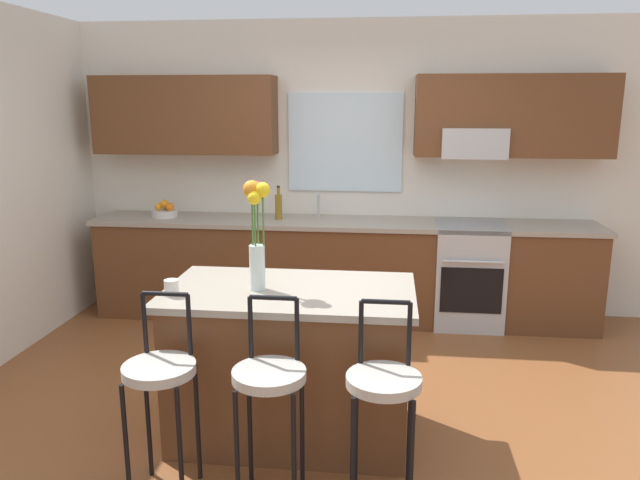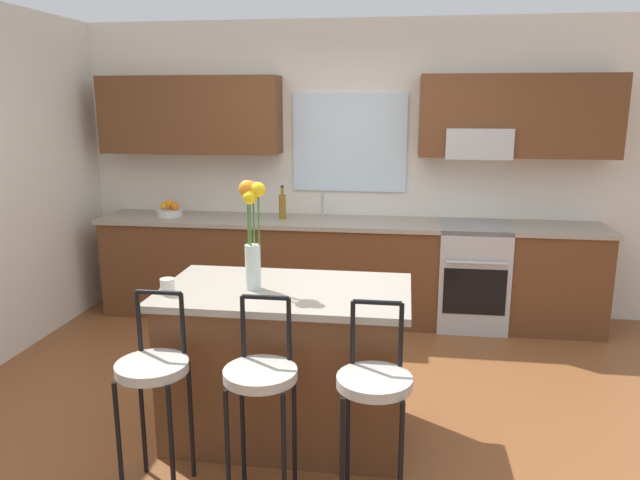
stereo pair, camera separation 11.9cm
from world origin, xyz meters
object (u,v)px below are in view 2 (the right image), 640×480
oven_range (471,275)px  kitchen_island (287,362)px  bottle_olive_oil (282,206)px  bar_stool_far (374,390)px  flower_vase (252,223)px  mug_ceramic (167,286)px  bar_stool_middle (261,383)px  fruit_bowl_oranges (170,210)px  bar_stool_near (153,376)px

oven_range → kitchen_island: 2.41m
kitchen_island → bottle_olive_oil: size_ratio=4.65×
kitchen_island → bar_stool_far: bearing=-48.7°
flower_vase → bottle_olive_oil: (-0.26, 2.09, -0.26)m
kitchen_island → oven_range: bearing=58.1°
flower_vase → mug_ceramic: (-0.45, -0.17, -0.34)m
kitchen_island → bottle_olive_oil: bearing=102.1°
flower_vase → bar_stool_middle: bearing=-73.3°
fruit_bowl_oranges → bar_stool_near: bearing=-70.1°
oven_range → fruit_bowl_oranges: (-2.80, 0.03, 0.51)m
bar_stool_far → fruit_bowl_oranges: fruit_bowl_oranges is taller
mug_ceramic → fruit_bowl_oranges: size_ratio=0.38×
mug_ceramic → bar_stool_middle: bearing=-34.2°
kitchen_island → bar_stool_near: bar_stool_near is taller
bar_stool_far → mug_ceramic: (-1.18, 0.43, 0.33)m
oven_range → bar_stool_near: bearing=-124.3°
bar_stool_near → bottle_olive_oil: 2.73m
oven_range → bar_stool_middle: bearing=-115.5°
bar_stool_far → bottle_olive_oil: 2.90m
bar_stool_near → bar_stool_far: 1.10m
flower_vase → fruit_bowl_oranges: size_ratio=2.61×
bar_stool_far → mug_ceramic: 1.30m
mug_ceramic → bar_stool_near: bearing=-79.4°
bar_stool_middle → kitchen_island: bearing=90.0°
bar_stool_near → mug_ceramic: size_ratio=11.58×
bar_stool_far → fruit_bowl_oranges: size_ratio=4.34×
mug_ceramic → fruit_bowl_oranges: bearing=111.5°
kitchen_island → bar_stool_middle: 0.65m
bar_stool_middle → bottle_olive_oil: 2.76m
bottle_olive_oil → oven_range: bearing=-0.8°
bar_stool_middle → mug_ceramic: bearing=145.8°
flower_vase → fruit_bowl_oranges: flower_vase is taller
kitchen_island → bar_stool_middle: size_ratio=1.37×
bar_stool_far → fruit_bowl_oranges: bearing=127.6°
bar_stool_near → bar_stool_middle: 0.55m
bottle_olive_oil → kitchen_island: bearing=-77.9°
kitchen_island → bottle_olive_oil: bottle_olive_oil is taller
fruit_bowl_oranges → bottle_olive_oil: bottle_olive_oil is taller
bar_stool_middle → bar_stool_far: (0.55, 0.00, 0.00)m
flower_vase → oven_range: bearing=54.9°
bar_stool_far → kitchen_island: bearing=131.3°
kitchen_island → mug_ceramic: bearing=-162.6°
flower_vase → bottle_olive_oil: flower_vase is taller
bar_stool_far → mug_ceramic: size_ratio=11.58×
kitchen_island → flower_vase: (-0.18, -0.03, 0.84)m
flower_vase → bar_stool_far: bearing=-39.4°
kitchen_island → mug_ceramic: size_ratio=15.91×
bar_stool_near → flower_vase: 0.97m
flower_vase → mug_ceramic: 0.59m
bar_stool_near → bottle_olive_oil: size_ratio=3.39×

